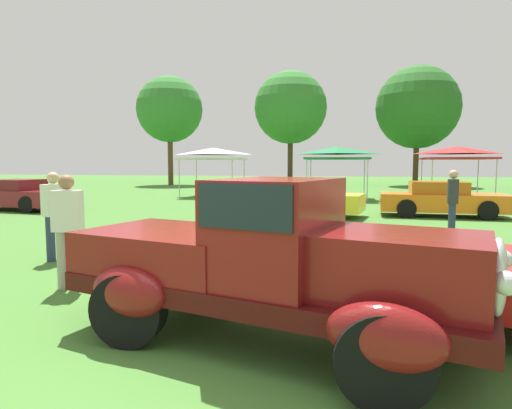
% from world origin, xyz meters
% --- Properties ---
extents(ground_plane, '(120.00, 120.00, 0.00)m').
position_xyz_m(ground_plane, '(0.00, 0.00, 0.00)').
color(ground_plane, '#42752D').
extents(feature_pickup_truck, '(4.48, 2.71, 1.70)m').
position_xyz_m(feature_pickup_truck, '(0.51, 0.29, 0.86)').
color(feature_pickup_truck, '#400B0B').
rests_on(feature_pickup_truck, ground_plane).
extents(show_car_burgundy, '(4.03, 2.24, 1.22)m').
position_xyz_m(show_car_burgundy, '(-11.27, 11.31, 0.60)').
color(show_car_burgundy, maroon).
rests_on(show_car_burgundy, ground_plane).
extents(show_car_yellow, '(4.07, 2.39, 1.22)m').
position_xyz_m(show_car_yellow, '(0.03, 11.50, 0.60)').
color(show_car_yellow, yellow).
rests_on(show_car_yellow, ground_plane).
extents(show_car_orange, '(4.28, 1.92, 1.22)m').
position_xyz_m(show_car_orange, '(4.68, 12.21, 0.60)').
color(show_car_orange, orange).
rests_on(show_car_orange, ground_plane).
extents(spectator_near_truck, '(0.43, 0.30, 1.69)m').
position_xyz_m(spectator_near_truck, '(-2.71, 1.70, 0.91)').
color(spectator_near_truck, '#9E998E').
rests_on(spectator_near_truck, ground_plane).
extents(spectator_between_cars, '(0.38, 0.46, 1.69)m').
position_xyz_m(spectator_between_cars, '(-4.12, 3.38, 0.91)').
color(spectator_between_cars, '#283351').
rests_on(spectator_between_cars, ground_plane).
extents(spectator_by_row, '(0.30, 0.43, 1.69)m').
position_xyz_m(spectator_by_row, '(3.96, 7.63, 0.91)').
color(spectator_by_row, '#283351').
rests_on(spectator_by_row, ground_plane).
extents(canopy_tent_left_field, '(3.23, 3.23, 2.71)m').
position_xyz_m(canopy_tent_left_field, '(-5.78, 19.73, 2.42)').
color(canopy_tent_left_field, '#B7B7BC').
rests_on(canopy_tent_left_field, ground_plane).
extents(canopy_tent_center_field, '(3.23, 3.23, 2.71)m').
position_xyz_m(canopy_tent_center_field, '(1.02, 19.24, 2.42)').
color(canopy_tent_center_field, '#B7B7BC').
rests_on(canopy_tent_center_field, ground_plane).
extents(canopy_tent_right_field, '(3.16, 3.16, 2.71)m').
position_xyz_m(canopy_tent_right_field, '(6.94, 19.78, 2.42)').
color(canopy_tent_right_field, '#B7B7BC').
rests_on(canopy_tent_right_field, ground_plane).
extents(treeline_far_left, '(5.57, 5.57, 9.20)m').
position_xyz_m(treeline_far_left, '(-13.17, 31.99, 6.40)').
color(treeline_far_left, brown).
rests_on(treeline_far_left, ground_plane).
extents(treeline_mid_left, '(6.12, 6.12, 9.62)m').
position_xyz_m(treeline_mid_left, '(-3.07, 33.86, 6.54)').
color(treeline_mid_left, '#47331E').
rests_on(treeline_mid_left, ground_plane).
extents(treeline_center, '(6.69, 6.69, 9.73)m').
position_xyz_m(treeline_center, '(7.27, 34.34, 6.38)').
color(treeline_center, '#47331E').
rests_on(treeline_center, ground_plane).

